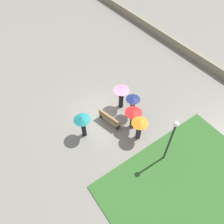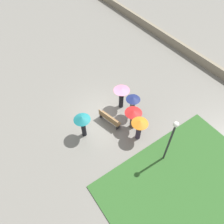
% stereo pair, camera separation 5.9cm
% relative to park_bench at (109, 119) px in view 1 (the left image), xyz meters
% --- Properties ---
extents(ground_plane, '(90.00, 90.00, 0.00)m').
position_rel_park_bench_xyz_m(ground_plane, '(1.06, 0.01, -0.47)').
color(ground_plane, slate).
extents(lawn_patch_near, '(7.00, 9.54, 0.06)m').
position_rel_park_bench_xyz_m(lawn_patch_near, '(-6.61, -1.03, -0.44)').
color(lawn_patch_near, '#2D5B26').
rests_on(lawn_patch_near, ground_plane).
extents(parapet_wall, '(45.00, 0.35, 0.83)m').
position_rel_park_bench_xyz_m(parapet_wall, '(1.06, -10.72, -0.06)').
color(parapet_wall, gray).
rests_on(parapet_wall, ground_plane).
extents(park_bench, '(1.83, 0.82, 0.90)m').
position_rel_park_bench_xyz_m(park_bench, '(0.00, 0.00, 0.00)').
color(park_bench, brown).
rests_on(park_bench, ground_plane).
extents(lamp_post, '(0.32, 0.32, 3.80)m').
position_rel_park_bench_xyz_m(lamp_post, '(-4.31, -1.24, 2.02)').
color(lamp_post, '#2D2D30').
rests_on(lamp_post, ground_plane).
extents(crowd_person_orange, '(1.09, 1.09, 1.85)m').
position_rel_park_bench_xyz_m(crowd_person_orange, '(-2.14, -0.89, 0.89)').
color(crowd_person_orange, '#2D2333').
rests_on(crowd_person_orange, ground_plane).
extents(crowd_person_navy, '(1.00, 1.00, 1.84)m').
position_rel_park_bench_xyz_m(crowd_person_navy, '(-0.30, -1.81, 0.78)').
color(crowd_person_navy, slate).
rests_on(crowd_person_navy, ground_plane).
extents(crowd_person_pink, '(1.17, 1.17, 1.90)m').
position_rel_park_bench_xyz_m(crowd_person_pink, '(0.80, -1.63, 0.90)').
color(crowd_person_pink, black).
rests_on(crowd_person_pink, ground_plane).
extents(crowd_person_red, '(1.17, 1.17, 1.77)m').
position_rel_park_bench_xyz_m(crowd_person_red, '(-1.20, -1.12, 0.85)').
color(crowd_person_red, '#47382D').
rests_on(crowd_person_red, ground_plane).
extents(crowd_person_teal, '(1.10, 1.10, 1.96)m').
position_rel_park_bench_xyz_m(crowd_person_teal, '(0.14, 1.98, 1.03)').
color(crowd_person_teal, black).
rests_on(crowd_person_teal, ground_plane).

